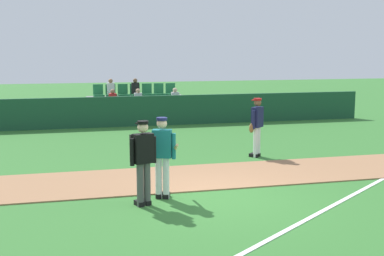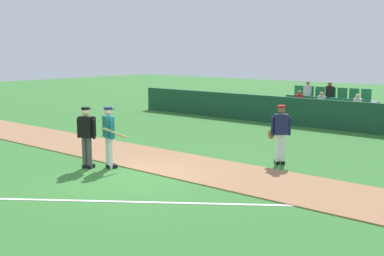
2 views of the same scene
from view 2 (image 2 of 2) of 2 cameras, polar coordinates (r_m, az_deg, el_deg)
name	(u,v)px [view 2 (image 2 of 2)]	position (r m, az deg, el deg)	size (l,w,h in m)	color
ground_plane	(129,177)	(12.86, -7.54, -5.80)	(80.00, 80.00, 0.00)	#33702D
infield_dirt_path	(175,164)	(14.13, -2.02, -4.29)	(28.00, 2.54, 0.03)	#9E704C
foul_line_chalk	(206,204)	(10.55, 1.71, -9.08)	(12.00, 0.10, 0.01)	white
dugout_fence	(311,113)	(21.47, 14.14, 1.77)	(20.00, 0.16, 1.26)	#19472D
stadium_bleachers	(325,112)	(22.79, 15.70, 1.81)	(4.45, 2.10, 1.90)	slate
batter_teal_jersey	(109,135)	(13.65, -9.95, -0.82)	(0.60, 0.80, 1.76)	white
umpire_home_plate	(87,134)	(13.77, -12.53, -0.68)	(0.56, 0.40, 1.76)	#4C4C4C
runner_navy_jersey	(280,132)	(14.14, 10.55, -0.51)	(0.58, 0.49, 1.76)	white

